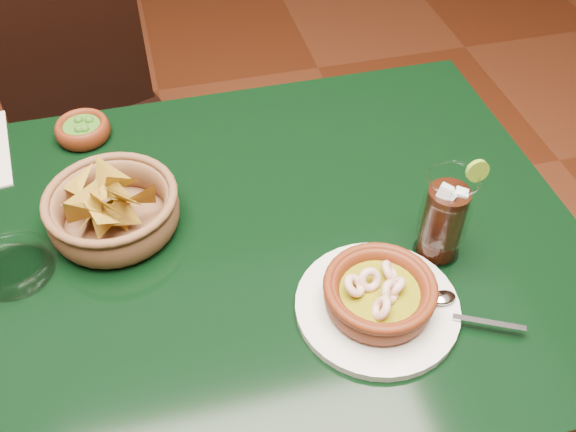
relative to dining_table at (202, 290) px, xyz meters
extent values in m
cube|color=black|center=(0.00, 0.00, 0.08)|extent=(1.20, 0.80, 0.04)
cylinder|color=black|center=(0.54, 0.34, -0.30)|extent=(0.06, 0.06, 0.71)
cube|color=black|center=(-0.14, 0.64, -0.22)|extent=(0.51, 0.51, 0.04)
cylinder|color=black|center=(-0.24, 0.42, -0.44)|extent=(0.03, 0.03, 0.43)
cylinder|color=black|center=(0.08, 0.54, -0.44)|extent=(0.03, 0.03, 0.43)
cylinder|color=black|center=(-0.36, 0.74, -0.44)|extent=(0.03, 0.03, 0.43)
cylinder|color=black|center=(-0.04, 0.86, -0.44)|extent=(0.03, 0.03, 0.43)
cube|color=black|center=(-0.20, 0.81, 0.00)|extent=(0.37, 0.16, 0.42)
cylinder|color=silver|center=(0.23, -0.17, 0.11)|extent=(0.23, 0.23, 0.01)
cylinder|color=#531D0C|center=(0.23, -0.17, 0.12)|extent=(0.14, 0.14, 0.01)
torus|color=#531D0C|center=(0.23, -0.17, 0.13)|extent=(0.17, 0.17, 0.04)
torus|color=#531D0C|center=(0.23, -0.17, 0.15)|extent=(0.16, 0.16, 0.01)
cylinder|color=#706D0B|center=(0.23, -0.17, 0.14)|extent=(0.12, 0.12, 0.01)
torus|color=beige|center=(0.25, -0.17, 0.15)|extent=(0.04, 0.05, 0.04)
torus|color=beige|center=(0.25, -0.15, 0.15)|extent=(0.03, 0.04, 0.04)
torus|color=beige|center=(0.22, -0.16, 0.15)|extent=(0.04, 0.03, 0.04)
torus|color=beige|center=(0.20, -0.16, 0.15)|extent=(0.04, 0.04, 0.03)
torus|color=beige|center=(0.22, -0.20, 0.15)|extent=(0.04, 0.05, 0.04)
torus|color=beige|center=(0.24, -0.18, 0.15)|extent=(0.04, 0.05, 0.04)
cube|color=silver|center=(0.37, -0.24, 0.12)|extent=(0.09, 0.05, 0.00)
ellipsoid|color=silver|center=(0.32, -0.19, 0.12)|extent=(0.04, 0.03, 0.01)
cylinder|color=brown|center=(-0.11, 0.08, 0.10)|extent=(0.18, 0.18, 0.01)
torus|color=brown|center=(-0.11, 0.08, 0.13)|extent=(0.24, 0.24, 0.06)
torus|color=brown|center=(-0.11, 0.08, 0.16)|extent=(0.21, 0.21, 0.01)
cone|color=#AA8223|center=(-0.09, 0.05, 0.18)|extent=(0.09, 0.06, 0.09)
cone|color=#AA8223|center=(-0.11, 0.08, 0.14)|extent=(0.08, 0.08, 0.09)
cone|color=#AA8223|center=(-0.10, 0.09, 0.16)|extent=(0.10, 0.09, 0.05)
cone|color=#AA8223|center=(-0.12, 0.03, 0.17)|extent=(0.07, 0.09, 0.08)
cone|color=#AA8223|center=(-0.11, 0.10, 0.18)|extent=(0.09, 0.04, 0.09)
cone|color=#AA8223|center=(-0.16, 0.04, 0.18)|extent=(0.10, 0.04, 0.09)
cone|color=#AA8223|center=(-0.12, 0.10, 0.15)|extent=(0.07, 0.09, 0.09)
cone|color=#AA8223|center=(-0.12, 0.05, 0.18)|extent=(0.07, 0.08, 0.07)
cone|color=#AA8223|center=(-0.15, 0.10, 0.14)|extent=(0.08, 0.07, 0.07)
cone|color=#AA8223|center=(-0.10, 0.08, 0.19)|extent=(0.09, 0.04, 0.09)
cone|color=#AA8223|center=(-0.11, 0.10, 0.13)|extent=(0.10, 0.08, 0.07)
cone|color=#AA8223|center=(-0.16, 0.12, 0.17)|extent=(0.09, 0.11, 0.06)
cone|color=#AA8223|center=(-0.14, 0.11, 0.14)|extent=(0.09, 0.06, 0.10)
cone|color=#AA8223|center=(-0.13, 0.08, 0.18)|extent=(0.08, 0.11, 0.07)
cone|color=#AA8223|center=(-0.12, 0.05, 0.15)|extent=(0.10, 0.08, 0.08)
cone|color=#AA8223|center=(-0.14, 0.06, 0.18)|extent=(0.10, 0.05, 0.09)
cone|color=#AA8223|center=(-0.06, 0.08, 0.15)|extent=(0.10, 0.04, 0.10)
cone|color=#AA8223|center=(-0.10, 0.06, 0.15)|extent=(0.09, 0.05, 0.09)
cone|color=#AA8223|center=(-0.15, 0.08, 0.13)|extent=(0.08, 0.07, 0.08)
cone|color=#AA8223|center=(-0.11, 0.08, 0.19)|extent=(0.08, 0.04, 0.07)
cylinder|color=#531D0C|center=(-0.16, 0.32, 0.10)|extent=(0.08, 0.08, 0.01)
torus|color=#531D0C|center=(-0.16, 0.32, 0.12)|extent=(0.12, 0.12, 0.04)
cylinder|color=#225312|center=(-0.16, 0.32, 0.12)|extent=(0.07, 0.07, 0.01)
sphere|color=#225312|center=(-0.14, 0.33, 0.13)|extent=(0.02, 0.02, 0.02)
sphere|color=#225312|center=(-0.16, 0.31, 0.13)|extent=(0.02, 0.02, 0.02)
sphere|color=#225312|center=(-0.15, 0.31, 0.13)|extent=(0.02, 0.02, 0.02)
sphere|color=#225312|center=(-0.16, 0.34, 0.13)|extent=(0.02, 0.02, 0.02)
sphere|color=#225312|center=(-0.15, 0.31, 0.13)|extent=(0.02, 0.02, 0.02)
cylinder|color=white|center=(0.35, -0.09, 0.10)|extent=(0.07, 0.07, 0.01)
torus|color=white|center=(0.35, -0.09, 0.18)|extent=(0.15, 0.15, 0.08)
cylinder|color=black|center=(0.35, -0.09, 0.16)|extent=(0.06, 0.06, 0.12)
cube|color=silver|center=(0.35, -0.10, 0.22)|extent=(0.03, 0.02, 0.03)
cube|color=silver|center=(0.37, -0.10, 0.22)|extent=(0.03, 0.02, 0.02)
cube|color=silver|center=(0.35, -0.09, 0.22)|extent=(0.03, 0.03, 0.02)
cube|color=silver|center=(0.34, -0.09, 0.20)|extent=(0.02, 0.02, 0.03)
cube|color=silver|center=(0.34, -0.09, 0.23)|extent=(0.03, 0.03, 0.03)
torus|color=white|center=(0.35, -0.09, 0.25)|extent=(0.07, 0.07, 0.00)
cylinder|color=olive|center=(0.39, -0.09, 0.26)|extent=(0.03, 0.01, 0.03)
cylinder|color=white|center=(-0.26, 0.02, 0.10)|extent=(0.11, 0.11, 0.01)
torus|color=white|center=(-0.26, 0.02, 0.12)|extent=(0.13, 0.13, 0.03)
camera|label=1|loc=(-0.02, -0.66, 0.84)|focal=40.00mm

